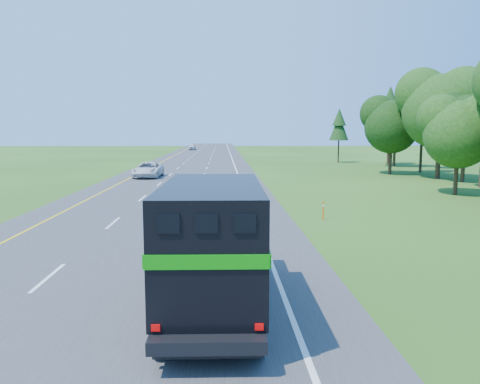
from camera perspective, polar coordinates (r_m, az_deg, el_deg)
The scene contains 6 objects.
road at distance 54.08m, azimuth -6.20°, elevation 2.40°, with size 15.00×260.00×0.04m, color #38383A.
lane_markings at distance 54.07m, azimuth -6.21°, elevation 2.42°, with size 11.15×260.00×0.01m.
horse_truck at distance 12.30m, azimuth -3.29°, elevation -5.99°, with size 2.53×7.66×3.37m.
white_suv at distance 48.63m, azimuth -11.15°, elevation 2.69°, with size 2.57×5.57×1.55m, color silver.
far_car at distance 119.43m, azimuth -5.88°, elevation 5.48°, with size 1.73×4.30×1.47m, color silver.
delineator at distance 25.33m, azimuth 10.13°, elevation -2.17°, with size 0.08×0.05×0.99m.
Camera 1 is at (3.76, -3.74, 4.69)m, focal length 35.00 mm.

